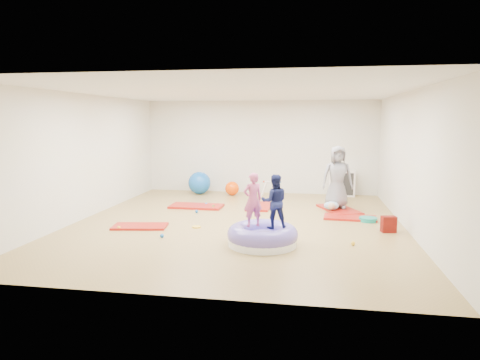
# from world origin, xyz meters

# --- Properties ---
(room) EXTENTS (7.01, 8.01, 2.81)m
(room) POSITION_xyz_m (0.00, 0.00, 1.40)
(room) COLOR #9B7F45
(room) RESTS_ON ground
(gym_mat_front_left) EXTENTS (1.18, 0.72, 0.05)m
(gym_mat_front_left) POSITION_xyz_m (-1.94, -0.74, 0.02)
(gym_mat_front_left) COLOR maroon
(gym_mat_front_left) RESTS_ON ground
(gym_mat_mid_left) EXTENTS (1.35, 0.69, 0.06)m
(gym_mat_mid_left) POSITION_xyz_m (-1.33, 1.47, 0.03)
(gym_mat_mid_left) COLOR maroon
(gym_mat_mid_left) RESTS_ON ground
(gym_mat_center_back) EXTENTS (0.59, 1.14, 0.05)m
(gym_mat_center_back) POSITION_xyz_m (0.26, 1.74, 0.02)
(gym_mat_center_back) COLOR maroon
(gym_mat_center_back) RESTS_ON ground
(gym_mat_right) EXTENTS (1.20, 0.66, 0.05)m
(gym_mat_right) POSITION_xyz_m (2.45, 0.81, 0.02)
(gym_mat_right) COLOR maroon
(gym_mat_right) RESTS_ON ground
(gym_mat_rear_right) EXTENTS (1.12, 1.46, 0.05)m
(gym_mat_rear_right) POSITION_xyz_m (2.25, 1.66, 0.03)
(gym_mat_rear_right) COLOR maroon
(gym_mat_rear_right) RESTS_ON ground
(inflatable_cushion) EXTENTS (1.27, 1.27, 0.40)m
(inflatable_cushion) POSITION_xyz_m (0.72, -1.57, 0.16)
(inflatable_cushion) COLOR white
(inflatable_cushion) RESTS_ON ground
(child_pink) EXTENTS (0.42, 0.38, 0.98)m
(child_pink) POSITION_xyz_m (0.53, -1.50, 0.85)
(child_pink) COLOR #D1548A
(child_pink) RESTS_ON inflatable_cushion
(child_navy) EXTENTS (0.53, 0.44, 0.96)m
(child_navy) POSITION_xyz_m (0.93, -1.57, 0.85)
(child_navy) COLOR navy
(child_navy) RESTS_ON inflatable_cushion
(adult_caregiver) EXTENTS (0.82, 0.60, 1.54)m
(adult_caregiver) POSITION_xyz_m (2.19, 1.73, 0.82)
(adult_caregiver) COLOR slate
(adult_caregiver) RESTS_ON gym_mat_rear_right
(infant) EXTENTS (0.36, 0.36, 0.21)m
(infant) POSITION_xyz_m (2.06, 1.43, 0.16)
(infant) COLOR #97B7DA
(infant) RESTS_ON gym_mat_rear_right
(ball_pit_balls) EXTENTS (4.69, 3.65, 0.08)m
(ball_pit_balls) POSITION_xyz_m (-0.13, 0.29, 0.04)
(ball_pit_balls) COLOR blue
(ball_pit_balls) RESTS_ON ground
(exercise_ball_blue) EXTENTS (0.67, 0.67, 0.67)m
(exercise_ball_blue) POSITION_xyz_m (-1.77, 3.42, 0.34)
(exercise_ball_blue) COLOR blue
(exercise_ball_blue) RESTS_ON ground
(exercise_ball_orange) EXTENTS (0.41, 0.41, 0.41)m
(exercise_ball_orange) POSITION_xyz_m (-0.75, 3.36, 0.21)
(exercise_ball_orange) COLOR #FC4700
(exercise_ball_orange) RESTS_ON ground
(infant_play_gym) EXTENTS (0.63, 0.60, 0.49)m
(infant_play_gym) POSITION_xyz_m (0.46, 3.11, 0.32)
(infant_play_gym) COLOR white
(infant_play_gym) RESTS_ON ground
(cube_shelf) EXTENTS (0.75, 0.37, 0.75)m
(cube_shelf) POSITION_xyz_m (2.44, 3.79, 0.38)
(cube_shelf) COLOR white
(cube_shelf) RESTS_ON ground
(balance_disc) EXTENTS (0.40, 0.40, 0.09)m
(balance_disc) POSITION_xyz_m (2.82, 0.61, 0.04)
(balance_disc) COLOR #118277
(balance_disc) RESTS_ON ground
(backpack) EXTENTS (0.31, 0.22, 0.32)m
(backpack) POSITION_xyz_m (3.10, -0.28, 0.16)
(backpack) COLOR #AD1208
(backpack) RESTS_ON ground
(yellow_toy) EXTENTS (0.19, 0.19, 0.03)m
(yellow_toy) POSITION_xyz_m (-0.77, -0.56, 0.01)
(yellow_toy) COLOR yellow
(yellow_toy) RESTS_ON ground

